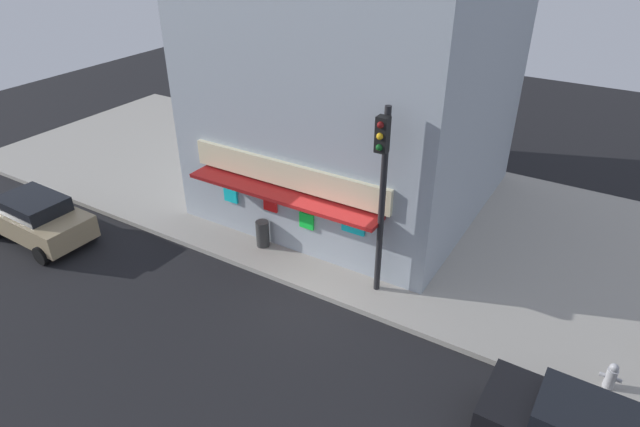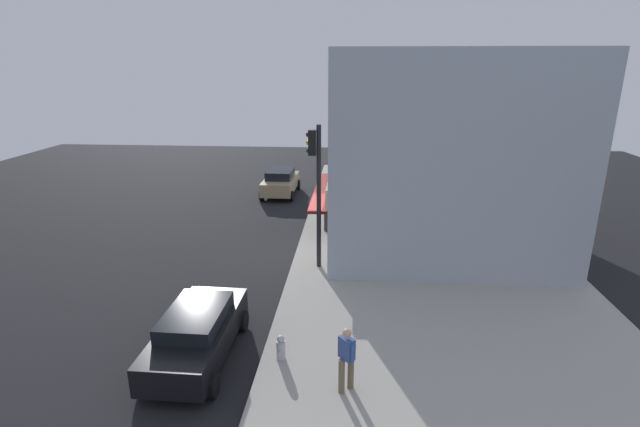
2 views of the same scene
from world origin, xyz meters
The scene contains 7 objects.
ground_plane centered at (0.00, 0.00, 0.00)m, with size 55.64×55.64×0.00m, color black.
sidewalk centered at (0.00, 5.69, 0.09)m, with size 37.10×11.38×0.17m, color #A39E93.
corner_building centered at (-1.89, 6.25, 4.36)m, with size 9.34×10.34×8.38m.
traffic_light centered at (1.51, 1.02, 3.80)m, with size 0.32×0.58×5.69m.
fire_hydrant centered at (7.94, 0.57, 0.52)m, with size 0.49×0.25×0.73m.
trash_can centered at (-2.81, 1.26, 0.63)m, with size 0.45×0.45×0.92m, color #2D2D2D.
parked_car_tan centered at (-9.90, -2.21, 0.84)m, with size 4.16×2.14×1.62m.
Camera 1 is at (6.77, -10.79, 10.21)m, focal length 30.17 mm.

